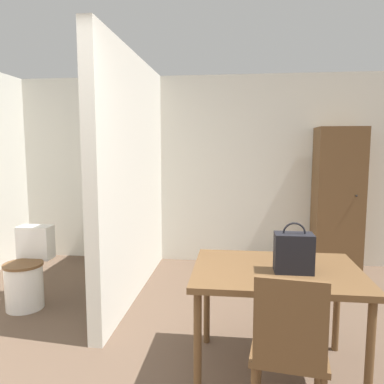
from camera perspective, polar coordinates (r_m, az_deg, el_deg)
The scene contains 7 objects.
wall_back at distance 5.13m, azimuth -0.27°, elevation 3.39°, with size 5.71×0.12×2.50m.
partition_wall at distance 4.00m, azimuth -8.95°, elevation 2.29°, with size 0.12×2.37×2.50m.
dining_table at distance 2.66m, azimuth 12.74°, elevation -12.95°, with size 1.12×0.84×0.75m.
wooden_chair at distance 2.23m, azimuth 14.57°, elevation -21.93°, with size 0.46×0.46×0.92m.
toilet at distance 4.10m, azimuth -23.79°, elevation -11.31°, with size 0.37×0.52×0.76m.
handbag at distance 2.56m, azimuth 15.22°, elevation -8.86°, with size 0.25×0.15×0.33m.
wooden_cabinet at distance 4.99m, azimuth 21.28°, elevation -1.20°, with size 0.56×0.46×1.80m.
Camera 1 is at (0.62, -1.34, 1.57)m, focal length 35.00 mm.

